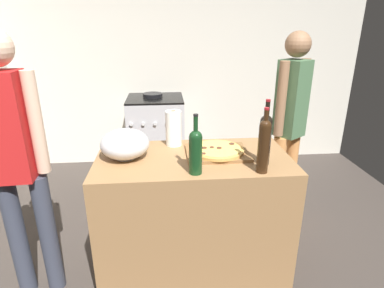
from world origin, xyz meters
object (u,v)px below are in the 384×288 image
(stove, at_px, (156,135))
(person_in_stripes, at_px, (16,158))
(wine_bottle_clear, at_px, (196,150))
(person_in_red, at_px, (289,121))
(pizza, at_px, (217,150))
(paper_towel_roll, at_px, (174,128))
(wine_bottle_amber, at_px, (264,144))
(mixing_bowl, at_px, (125,144))
(wine_bottle_green, at_px, (265,137))

(stove, relative_size, person_in_stripes, 0.57)
(wine_bottle_clear, relative_size, person_in_red, 0.21)
(pizza, height_order, person_in_stripes, person_in_stripes)
(paper_towel_roll, distance_m, wine_bottle_amber, 0.69)
(pizza, height_order, wine_bottle_clear, wine_bottle_clear)
(mixing_bowl, xyz_separation_m, stove, (0.15, 1.71, -0.54))
(paper_towel_roll, bearing_deg, mixing_bowl, -146.43)
(pizza, distance_m, paper_towel_roll, 0.35)
(paper_towel_roll, xyz_separation_m, person_in_red, (0.97, 0.37, -0.08))
(pizza, distance_m, wine_bottle_amber, 0.38)
(person_in_stripes, xyz_separation_m, person_in_red, (1.90, 0.67, -0.02))
(mixing_bowl, relative_size, person_in_stripes, 0.18)
(wine_bottle_amber, relative_size, wine_bottle_green, 0.95)
(mixing_bowl, bearing_deg, pizza, 0.88)
(pizza, bearing_deg, stove, 104.44)
(wine_bottle_green, bearing_deg, wine_bottle_amber, -110.48)
(person_in_stripes, bearing_deg, wine_bottle_green, -2.74)
(pizza, xyz_separation_m, wine_bottle_clear, (-0.17, -0.27, 0.11))
(mixing_bowl, relative_size, paper_towel_roll, 1.24)
(person_in_red, bearing_deg, person_in_stripes, -160.74)
(wine_bottle_green, bearing_deg, wine_bottle_clear, -167.05)
(pizza, xyz_separation_m, wine_bottle_amber, (0.21, -0.29, 0.14))
(wine_bottle_clear, relative_size, person_in_stripes, 0.20)
(wine_bottle_clear, relative_size, stove, 0.36)
(mixing_bowl, height_order, person_in_red, person_in_red)
(mixing_bowl, distance_m, wine_bottle_clear, 0.50)
(wine_bottle_amber, height_order, wine_bottle_green, wine_bottle_green)
(person_in_red, bearing_deg, wine_bottle_amber, -119.94)
(wine_bottle_amber, xyz_separation_m, stove, (-0.65, 1.99, -0.62))
(paper_towel_roll, distance_m, wine_bottle_green, 0.65)
(paper_towel_roll, bearing_deg, person_in_red, 20.60)
(paper_towel_roll, bearing_deg, wine_bottle_green, -34.97)
(pizza, relative_size, wine_bottle_amber, 0.92)
(paper_towel_roll, xyz_separation_m, stove, (-0.17, 1.51, -0.57))
(pizza, xyz_separation_m, person_in_stripes, (-1.20, -0.10, 0.03))
(wine_bottle_clear, xyz_separation_m, person_in_red, (0.87, 0.83, -0.10))
(pizza, bearing_deg, person_in_red, 38.83)
(pizza, distance_m, person_in_stripes, 1.21)
(wine_bottle_clear, height_order, stove, wine_bottle_clear)
(mixing_bowl, height_order, wine_bottle_amber, wine_bottle_amber)
(pizza, relative_size, wine_bottle_green, 0.88)
(paper_towel_roll, relative_size, wine_bottle_clear, 0.71)
(wine_bottle_clear, height_order, person_in_stripes, person_in_stripes)
(wine_bottle_amber, relative_size, person_in_stripes, 0.22)
(stove, bearing_deg, wine_bottle_amber, -71.91)
(wine_bottle_green, bearing_deg, paper_towel_roll, 145.03)
(wine_bottle_clear, bearing_deg, pizza, 58.30)
(wine_bottle_amber, xyz_separation_m, person_in_stripes, (-1.41, 0.18, -0.11))
(pizza, height_order, mixing_bowl, mixing_bowl)
(wine_bottle_clear, bearing_deg, stove, 97.89)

